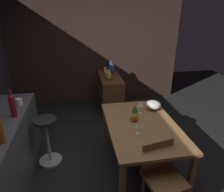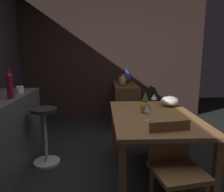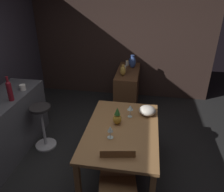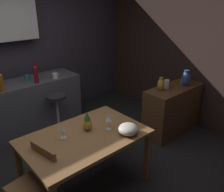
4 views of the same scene
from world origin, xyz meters
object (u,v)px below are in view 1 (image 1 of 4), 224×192
object	(u,v)px
dining_table	(141,129)
pineapple_centerpiece	(135,114)
fruit_bowl	(153,105)
cup_white	(19,102)
vase_brass	(109,75)
wine_glass_left	(141,104)
wine_glass_right	(138,125)
chair_near_window	(162,174)
vase_ceramic_blue	(111,67)
wine_bottle_ruby	(12,105)
pillar_candle_short	(105,70)
bar_stool	(48,140)
sideboard_cabinet	(110,93)
pillar_candle_tall	(108,75)

from	to	relation	value
dining_table	pineapple_centerpiece	size ratio (longest dim) A/B	5.78
pineapple_centerpiece	fruit_bowl	bearing A→B (deg)	-51.70
cup_white	vase_brass	distance (m)	1.80
wine_glass_left	wine_glass_right	distance (m)	0.54
chair_near_window	vase_ceramic_blue	distance (m)	2.78
chair_near_window	wine_bottle_ruby	bearing A→B (deg)	63.10
wine_bottle_ruby	wine_glass_left	bearing A→B (deg)	-86.73
pineapple_centerpiece	pillar_candle_short	world-z (taller)	pineapple_centerpiece
wine_glass_right	wine_bottle_ruby	size ratio (longest dim) A/B	0.44
cup_white	dining_table	bearing A→B (deg)	-108.70
bar_stool	cup_white	distance (m)	0.68
sideboard_cabinet	vase_ceramic_blue	bearing A→B (deg)	-19.29
dining_table	pillar_candle_tall	world-z (taller)	pillar_candle_tall
wine_glass_right	fruit_bowl	size ratio (longest dim) A/B	0.68
bar_stool	fruit_bowl	size ratio (longest dim) A/B	3.12
bar_stool	pillar_candle_tall	distance (m)	1.86
bar_stool	vase_brass	distance (m)	1.76
wine_glass_right	chair_near_window	bearing A→B (deg)	-160.14
dining_table	fruit_bowl	world-z (taller)	fruit_bowl
chair_near_window	bar_stool	world-z (taller)	chair_near_window
cup_white	chair_near_window	bearing A→B (deg)	-125.37
pillar_candle_tall	pillar_candle_short	bearing A→B (deg)	-1.99
dining_table	chair_near_window	xyz separation A→B (m)	(-0.64, -0.04, -0.19)
dining_table	vase_ceramic_blue	size ratio (longest dim) A/B	5.19
cup_white	vase_brass	size ratio (longest dim) A/B	0.59
wine_glass_left	wine_bottle_ruby	xyz separation A→B (m)	(-0.10, 1.69, 0.18)
bar_stool	wine_glass_left	bearing A→B (deg)	-92.45
wine_glass_left	chair_near_window	bearing A→B (deg)	178.00
bar_stool	wine_glass_right	size ratio (longest dim) A/B	4.56
wine_glass_right	fruit_bowl	bearing A→B (deg)	-34.75
chair_near_window	cup_white	bearing A→B (deg)	54.63
pineapple_centerpiece	cup_white	bearing A→B (deg)	73.69
wine_glass_right	vase_brass	size ratio (longest dim) A/B	0.74
cup_white	pillar_candle_short	world-z (taller)	cup_white
chair_near_window	cup_white	xyz separation A→B (m)	(1.19, 1.68, 0.47)
chair_near_window	wine_bottle_ruby	world-z (taller)	wine_bottle_ruby
chair_near_window	pillar_candle_tall	bearing A→B (deg)	5.38
wine_bottle_ruby	wine_glass_right	bearing A→B (deg)	-105.27
vase_ceramic_blue	vase_brass	bearing A→B (deg)	164.22
sideboard_cabinet	wine_glass_right	distance (m)	2.17
wine_glass_right	pineapple_centerpiece	distance (m)	0.31
fruit_bowl	wine_bottle_ruby	distance (m)	1.95
pineapple_centerpiece	vase_ceramic_blue	xyz separation A→B (m)	(2.01, -0.03, 0.11)
sideboard_cabinet	cup_white	distance (m)	2.11
dining_table	sideboard_cabinet	distance (m)	1.93
wine_glass_left	vase_brass	distance (m)	1.34
wine_glass_left	wine_bottle_ruby	world-z (taller)	wine_bottle_ruby
wine_glass_left	fruit_bowl	size ratio (longest dim) A/B	0.76
pillar_candle_short	vase_brass	xyz separation A→B (m)	(-0.60, 0.02, 0.05)
wine_glass_left	vase_ceramic_blue	bearing A→B (deg)	3.95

